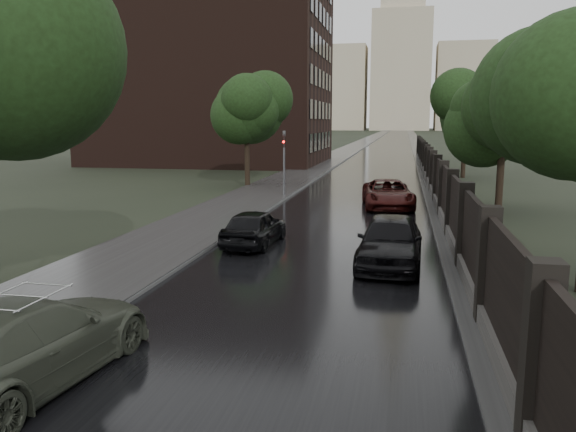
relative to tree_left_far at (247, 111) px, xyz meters
The scene contains 15 objects.
ground 31.49m from the tree_left_far, 75.07° to the right, with size 800.00×800.00×0.00m, color black.
road 160.29m from the tree_left_far, 87.14° to the left, with size 8.00×420.00×0.02m, color black.
sidewalk_left 160.10m from the tree_left_far, 89.28° to the left, with size 4.00×420.00×0.16m, color #2D2D2D.
verge_right 160.65m from the tree_left_far, 85.18° to the left, with size 3.00×420.00×0.08m, color #2D2D2D.
fence_right 13.44m from the tree_left_far, ahead, with size 0.45×75.72×2.70m.
tree_left_far is the anchor object (origin of this frame).
tree_right_b 17.45m from the tree_left_far, 27.30° to the right, with size 4.08×4.08×7.01m.
tree_right_c 18.45m from the tree_left_far, 32.83° to the left, with size 4.08×4.08×7.01m.
traffic_light 6.84m from the tree_left_far, 53.53° to the right, with size 0.16×0.32×4.00m.
brick_building 24.63m from the tree_left_far, 114.44° to the left, with size 24.00×18.00×20.00m, color black.
stalinist_tower 272.14m from the tree_left_far, 88.30° to the left, with size 92.00×30.00×159.00m.
volga_sedan 30.43m from the tree_left_far, 81.60° to the right, with size 2.20×5.40×1.57m, color #3E4336.
hatchback_left 19.52m from the tree_left_far, 73.55° to the right, with size 1.62×4.04×1.38m, color black.
car_right_near 23.15m from the tree_left_far, 62.90° to the right, with size 1.94×4.82×1.64m, color black.
car_right_far 13.45m from the tree_left_far, 38.40° to the right, with size 2.49×5.41×1.50m, color black.
Camera 1 is at (2.67, -7.83, 4.53)m, focal length 35.00 mm.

